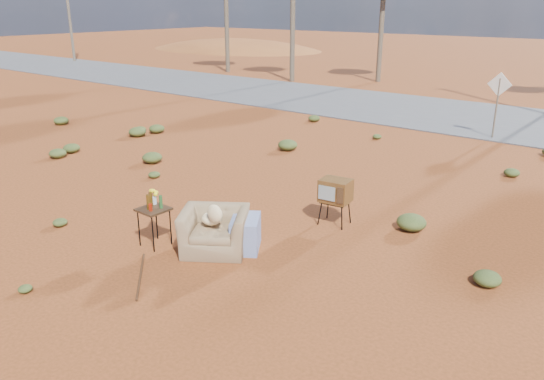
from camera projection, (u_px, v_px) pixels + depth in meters
The scene contains 10 objects.
ground at pixel (208, 248), 9.84m from camera, with size 140.00×140.00×0.00m, color #93411D.
highway at pixel (477, 118), 20.94m from camera, with size 140.00×7.00×0.04m, color #565659.
dirt_mound at pixel (235, 49), 52.54m from camera, with size 26.00×18.00×2.00m, color #A15A27.
armchair at pixel (220, 225), 9.61m from camera, with size 1.53×1.51×1.04m.
tv_unit at pixel (335, 191), 10.68m from camera, with size 0.65×0.55×0.96m.
side_table at pixel (153, 206), 9.76m from camera, with size 0.53×0.53×1.04m.
rusty_bar at pixel (140, 276), 8.80m from camera, with size 0.04×0.04×1.58m, color #4F2A15.
road_sign at pixel (498, 94), 17.35m from camera, with size 0.78×0.06×2.19m.
utility_pole_west at pixel (68, 5), 40.11m from camera, with size 1.40×0.20×8.00m.
scrub_patch at pixel (307, 175), 13.54m from camera, with size 17.49×8.07×0.33m.
Camera 1 is at (6.46, -6.27, 4.29)m, focal length 35.00 mm.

